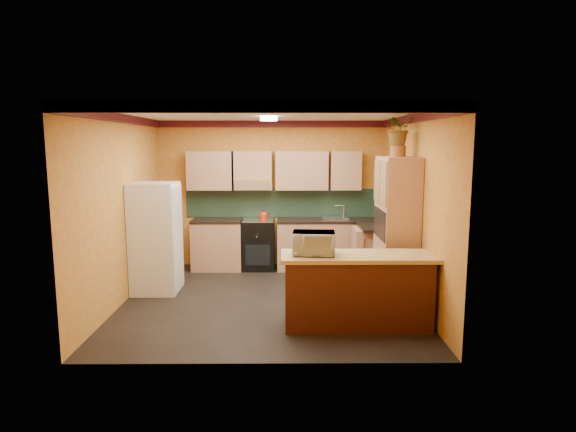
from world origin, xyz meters
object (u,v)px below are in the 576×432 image
Objects in this scene: stove at (259,244)px; fridge at (156,238)px; base_cabinets_back at (292,245)px; pantry at (396,230)px; microwave at (314,243)px; breakfast_bar at (357,293)px.

fridge is (-1.51, -1.38, 0.39)m from stove.
base_cabinets_back is 2.57m from fridge.
pantry is 1.62m from microwave.
stove is 2.08m from fridge.
base_cabinets_back is at bearing 128.46° from pantry.
pantry reaches higher than breakfast_bar.
base_cabinets_back and breakfast_bar have the same top height.
pantry is (3.60, -0.47, 0.20)m from fridge.
stove is at bearing -180.00° from base_cabinets_back.
pantry reaches higher than base_cabinets_back.
stove is 1.77× the size of microwave.
breakfast_bar is (2.90, -1.49, -0.41)m from fridge.
stove reaches higher than breakfast_bar.
microwave is (-1.25, -1.02, 0.02)m from pantry.
microwave reaches higher than base_cabinets_back.
stove is 3.18m from breakfast_bar.
stove is at bearing 110.15° from microwave.
fridge is 3.28m from breakfast_bar.
fridge reaches higher than breakfast_bar.
fridge is 3.64m from pantry.
pantry is 4.08× the size of microwave.
base_cabinets_back is at bearing 32.86° from fridge.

